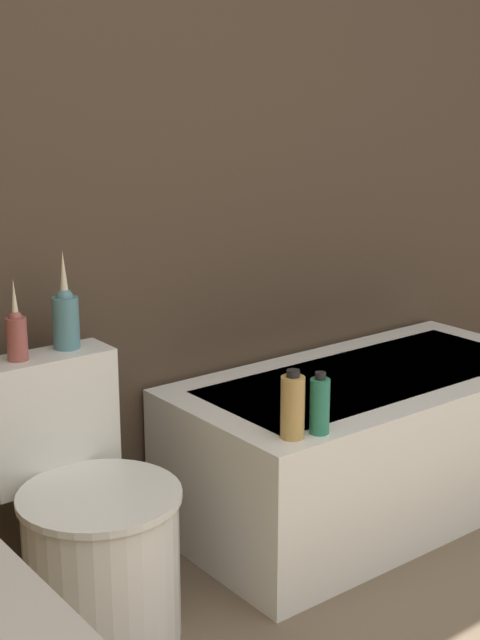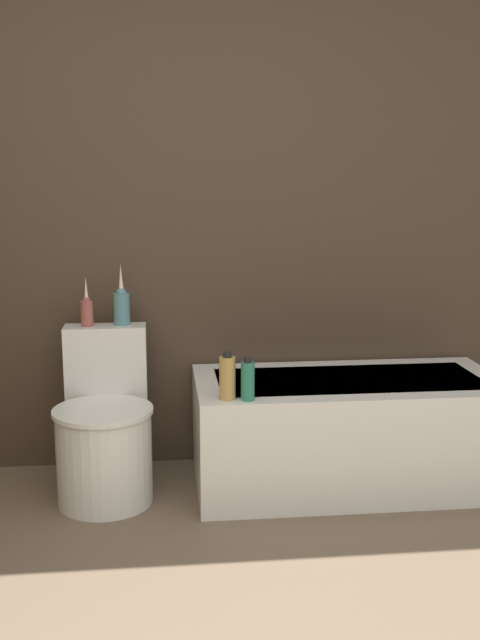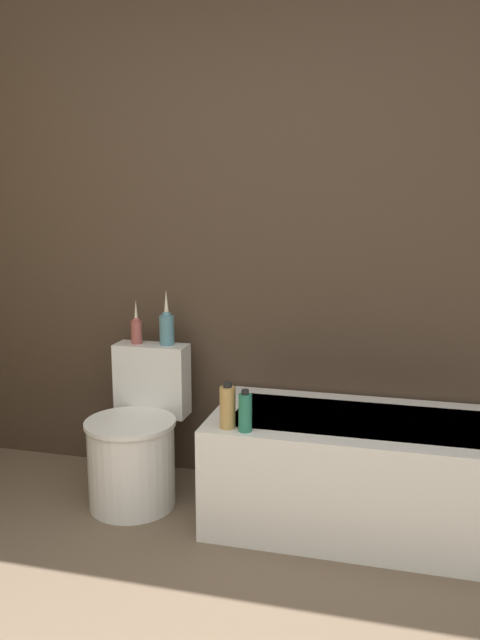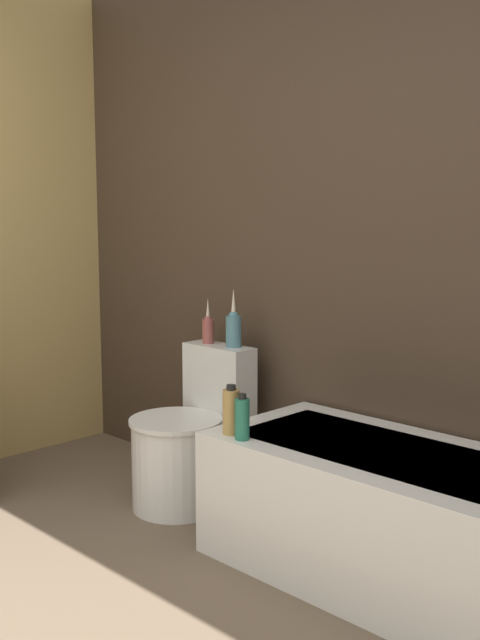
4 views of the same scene
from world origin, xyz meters
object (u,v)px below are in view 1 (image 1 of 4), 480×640
shampoo_bottle_tall (293,406)px  shampoo_bottle_short (320,405)px  vase_silver (66,316)px  toilet (91,532)px  vase_gold (17,333)px  bathtub (369,441)px

shampoo_bottle_tall → shampoo_bottle_short: shampoo_bottle_tall is taller
vase_silver → shampoo_bottle_tall: (0.45, -0.46, -0.24)m
toilet → vase_gold: size_ratio=3.27×
shampoo_bottle_tall → shampoo_bottle_short: size_ratio=1.10×
vase_silver → shampoo_bottle_short: size_ratio=1.55×
vase_gold → shampoo_bottle_short: bearing=-34.0°
bathtub → toilet: (-1.11, -0.04, 0.03)m
vase_silver → bathtub: bearing=-11.3°
toilet → bathtub: bearing=1.9°
vase_silver → shampoo_bottle_short: (0.53, -0.48, -0.25)m
vase_silver → shampoo_bottle_tall: bearing=-45.9°
vase_silver → toilet: bearing=-108.1°
vase_gold → vase_silver: vase_silver is taller
vase_gold → vase_silver: size_ratio=0.80×
bathtub → shampoo_bottle_tall: 0.72m
bathtub → vase_silver: (-1.03, 0.21, 0.58)m
bathtub → vase_silver: bearing=168.7°
bathtub → toilet: toilet is taller
vase_gold → vase_silver: (0.16, 0.02, 0.02)m
toilet → vase_silver: 0.60m
bathtub → vase_gold: size_ratio=6.23×
toilet → vase_gold: (-0.08, 0.22, 0.53)m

